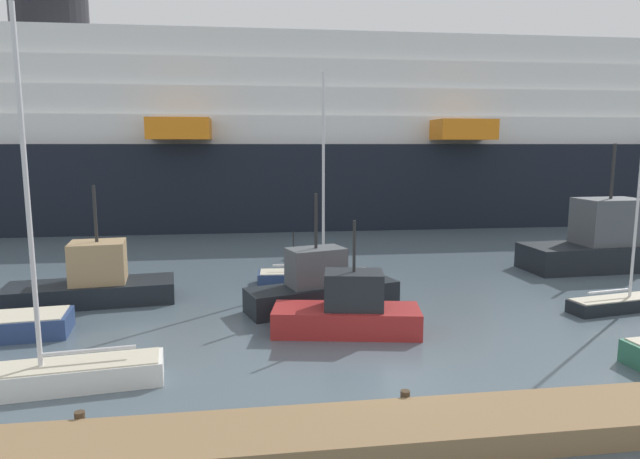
% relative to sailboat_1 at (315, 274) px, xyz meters
% --- Properties ---
extents(ground_plane, '(600.00, 600.00, 0.00)m').
position_rel_sailboat_1_xyz_m(ground_plane, '(0.45, -11.71, -0.49)').
color(ground_plane, '#4C5B66').
extents(dock_pier, '(19.56, 2.32, 0.75)m').
position_rel_sailboat_1_xyz_m(dock_pier, '(0.45, -15.17, -0.18)').
color(dock_pier, olive).
rests_on(dock_pier, ground_plane).
extents(sailboat_1, '(5.69, 1.89, 10.30)m').
position_rel_sailboat_1_xyz_m(sailboat_1, '(0.00, 0.00, 0.00)').
color(sailboat_1, navy).
rests_on(sailboat_1, ground_plane).
extents(sailboat_2, '(4.96, 1.87, 8.94)m').
position_rel_sailboat_1_xyz_m(sailboat_2, '(12.18, -6.31, -0.04)').
color(sailboat_2, black).
rests_on(sailboat_2, ground_plane).
extents(sailboat_4, '(5.82, 2.05, 10.52)m').
position_rel_sailboat_1_xyz_m(sailboat_4, '(-8.79, -10.92, 0.04)').
color(sailboat_4, white).
rests_on(sailboat_4, ground_plane).
extents(fishing_boat_0, '(8.72, 3.43, 6.95)m').
position_rel_sailboat_1_xyz_m(fishing_boat_0, '(16.34, 1.02, 0.91)').
color(fishing_boat_0, black).
rests_on(fishing_boat_0, ground_plane).
extents(fishing_boat_1, '(7.26, 3.24, 5.17)m').
position_rel_sailboat_1_xyz_m(fishing_boat_1, '(-10.03, -2.01, 0.42)').
color(fishing_boat_1, black).
rests_on(fishing_boat_1, ground_plane).
extents(fishing_boat_2, '(6.79, 3.62, 4.90)m').
position_rel_sailboat_1_xyz_m(fishing_boat_2, '(-0.29, -4.22, 0.41)').
color(fishing_boat_2, black).
rests_on(fishing_boat_2, ground_plane).
extents(fishing_boat_3, '(5.65, 2.88, 4.20)m').
position_rel_sailboat_1_xyz_m(fishing_boat_3, '(0.27, -7.44, 0.34)').
color(fishing_boat_3, maroon).
rests_on(fishing_boat_3, ground_plane).
extents(channel_buoy_0, '(0.71, 0.71, 1.74)m').
position_rel_sailboat_1_xyz_m(channel_buoy_0, '(-0.49, 6.08, -0.13)').
color(channel_buoy_0, orange).
rests_on(channel_buoy_0, ground_plane).
extents(cruise_ship, '(126.12, 21.25, 22.28)m').
position_rel_sailboat_1_xyz_m(cruise_ship, '(2.97, 25.21, 6.65)').
color(cruise_ship, black).
rests_on(cruise_ship, ground_plane).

